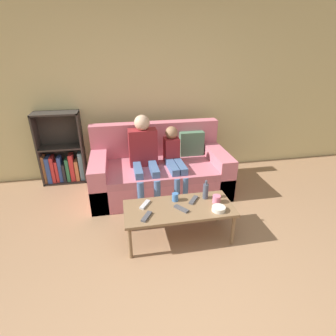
{
  "coord_description": "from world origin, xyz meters",
  "views": [
    {
      "loc": [
        -0.52,
        -1.21,
        1.94
      ],
      "look_at": [
        0.02,
        1.59,
        0.61
      ],
      "focal_mm": 28.0,
      "sensor_mm": 36.0,
      "label": 1
    }
  ],
  "objects_px": {
    "tv_remote_0": "(181,209)",
    "person_adult": "(144,152)",
    "tv_remote_2": "(193,200)",
    "tv_remote_1": "(147,217)",
    "tv_remote_3": "(145,204)",
    "bottle": "(206,191)",
    "snack_bowl": "(219,209)",
    "bookshelf": "(63,157)",
    "coffee_table": "(179,210)",
    "cup_near": "(175,197)",
    "cup_far": "(216,199)",
    "couch": "(160,171)",
    "person_child": "(174,159)"
  },
  "relations": [
    {
      "from": "tv_remote_0",
      "to": "snack_bowl",
      "type": "bearing_deg",
      "value": -50.0
    },
    {
      "from": "tv_remote_0",
      "to": "bottle",
      "type": "distance_m",
      "value": 0.37
    },
    {
      "from": "couch",
      "to": "cup_near",
      "type": "bearing_deg",
      "value": -89.21
    },
    {
      "from": "person_child",
      "to": "cup_far",
      "type": "relative_size",
      "value": 10.89
    },
    {
      "from": "tv_remote_0",
      "to": "cup_near",
      "type": "bearing_deg",
      "value": 61.41
    },
    {
      "from": "couch",
      "to": "bookshelf",
      "type": "distance_m",
      "value": 1.52
    },
    {
      "from": "bookshelf",
      "to": "coffee_table",
      "type": "distance_m",
      "value": 2.21
    },
    {
      "from": "couch",
      "to": "tv_remote_3",
      "type": "distance_m",
      "value": 1.07
    },
    {
      "from": "coffee_table",
      "to": "tv_remote_3",
      "type": "xyz_separation_m",
      "value": [
        -0.35,
        0.1,
        0.05
      ]
    },
    {
      "from": "cup_near",
      "to": "cup_far",
      "type": "xyz_separation_m",
      "value": [
        0.43,
        -0.12,
        -0.0
      ]
    },
    {
      "from": "bookshelf",
      "to": "tv_remote_3",
      "type": "distance_m",
      "value": 1.91
    },
    {
      "from": "person_child",
      "to": "tv_remote_1",
      "type": "distance_m",
      "value": 1.19
    },
    {
      "from": "person_adult",
      "to": "snack_bowl",
      "type": "bearing_deg",
      "value": -61.33
    },
    {
      "from": "couch",
      "to": "cup_near",
      "type": "relative_size",
      "value": 20.98
    },
    {
      "from": "tv_remote_0",
      "to": "tv_remote_1",
      "type": "distance_m",
      "value": 0.38
    },
    {
      "from": "person_child",
      "to": "tv_remote_2",
      "type": "distance_m",
      "value": 0.87
    },
    {
      "from": "person_adult",
      "to": "tv_remote_2",
      "type": "height_order",
      "value": "person_adult"
    },
    {
      "from": "tv_remote_0",
      "to": "person_child",
      "type": "bearing_deg",
      "value": 45.62
    },
    {
      "from": "bookshelf",
      "to": "snack_bowl",
      "type": "bearing_deg",
      "value": -44.64
    },
    {
      "from": "tv_remote_3",
      "to": "bottle",
      "type": "bearing_deg",
      "value": 34.07
    },
    {
      "from": "person_child",
      "to": "tv_remote_1",
      "type": "bearing_deg",
      "value": -117.86
    },
    {
      "from": "bookshelf",
      "to": "tv_remote_0",
      "type": "bearing_deg",
      "value": -49.73
    },
    {
      "from": "coffee_table",
      "to": "cup_far",
      "type": "bearing_deg",
      "value": 1.72
    },
    {
      "from": "tv_remote_0",
      "to": "bottle",
      "type": "bearing_deg",
      "value": -8.41
    },
    {
      "from": "bookshelf",
      "to": "tv_remote_1",
      "type": "xyz_separation_m",
      "value": [
        1.08,
        -1.79,
        0.01
      ]
    },
    {
      "from": "cup_far",
      "to": "tv_remote_3",
      "type": "distance_m",
      "value": 0.77
    },
    {
      "from": "cup_far",
      "to": "tv_remote_0",
      "type": "distance_m",
      "value": 0.41
    },
    {
      "from": "person_child",
      "to": "coffee_table",
      "type": "bearing_deg",
      "value": -101.4
    },
    {
      "from": "couch",
      "to": "coffee_table",
      "type": "xyz_separation_m",
      "value": [
        0.03,
        -1.11,
        0.06
      ]
    },
    {
      "from": "snack_bowl",
      "to": "person_adult",
      "type": "bearing_deg",
      "value": 119.27
    },
    {
      "from": "bookshelf",
      "to": "coffee_table",
      "type": "relative_size",
      "value": 0.94
    },
    {
      "from": "bookshelf",
      "to": "tv_remote_1",
      "type": "bearing_deg",
      "value": -58.75
    },
    {
      "from": "tv_remote_2",
      "to": "tv_remote_1",
      "type": "bearing_deg",
      "value": -122.27
    },
    {
      "from": "cup_near",
      "to": "bottle",
      "type": "distance_m",
      "value": 0.34
    },
    {
      "from": "person_adult",
      "to": "person_child",
      "type": "xyz_separation_m",
      "value": [
        0.41,
        -0.06,
        -0.11
      ]
    },
    {
      "from": "tv_remote_0",
      "to": "person_adult",
      "type": "bearing_deg",
      "value": 67.72
    },
    {
      "from": "bookshelf",
      "to": "tv_remote_2",
      "type": "distance_m",
      "value": 2.27
    },
    {
      "from": "cup_near",
      "to": "tv_remote_2",
      "type": "height_order",
      "value": "cup_near"
    },
    {
      "from": "bookshelf",
      "to": "snack_bowl",
      "type": "height_order",
      "value": "bookshelf"
    },
    {
      "from": "cup_near",
      "to": "tv_remote_2",
      "type": "xyz_separation_m",
      "value": [
        0.2,
        -0.04,
        -0.03
      ]
    },
    {
      "from": "coffee_table",
      "to": "snack_bowl",
      "type": "relative_size",
      "value": 8.18
    },
    {
      "from": "cup_far",
      "to": "bottle",
      "type": "xyz_separation_m",
      "value": [
        -0.09,
        0.11,
        0.05
      ]
    },
    {
      "from": "tv_remote_3",
      "to": "tv_remote_0",
      "type": "bearing_deg",
      "value": 10.04
    },
    {
      "from": "cup_near",
      "to": "person_child",
      "type": "bearing_deg",
      "value": 78.68
    },
    {
      "from": "tv_remote_2",
      "to": "snack_bowl",
      "type": "xyz_separation_m",
      "value": [
        0.2,
        -0.23,
        0.01
      ]
    },
    {
      "from": "snack_bowl",
      "to": "tv_remote_3",
      "type": "bearing_deg",
      "value": 162.01
    },
    {
      "from": "person_adult",
      "to": "snack_bowl",
      "type": "height_order",
      "value": "person_adult"
    },
    {
      "from": "cup_far",
      "to": "tv_remote_2",
      "type": "xyz_separation_m",
      "value": [
        -0.23,
        0.08,
        -0.03
      ]
    },
    {
      "from": "cup_far",
      "to": "snack_bowl",
      "type": "xyz_separation_m",
      "value": [
        -0.03,
        -0.15,
        -0.02
      ]
    },
    {
      "from": "couch",
      "to": "cup_far",
      "type": "bearing_deg",
      "value": -68.03
    }
  ]
}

